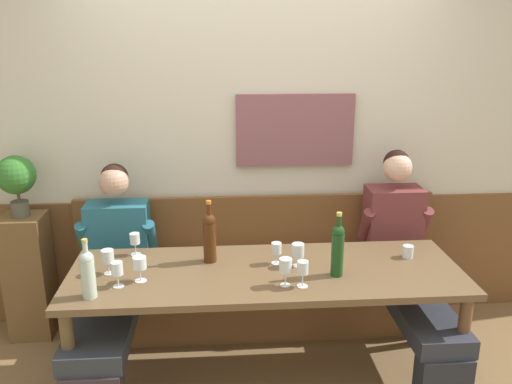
# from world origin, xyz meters

# --- Properties ---
(room_wall_back) EXTENTS (6.80, 0.12, 2.80)m
(room_wall_back) POSITION_xyz_m (0.00, 1.09, 1.40)
(room_wall_back) COLOR beige
(room_wall_back) RESTS_ON ground
(wood_wainscot_panel) EXTENTS (6.80, 0.03, 0.91)m
(wood_wainscot_panel) POSITION_xyz_m (0.00, 1.04, 0.45)
(wood_wainscot_panel) COLOR brown
(wood_wainscot_panel) RESTS_ON ground
(wall_bench) EXTENTS (2.57, 0.42, 0.94)m
(wall_bench) POSITION_xyz_m (0.00, 0.83, 0.28)
(wall_bench) COLOR brown
(wall_bench) RESTS_ON ground
(dining_table) EXTENTS (2.27, 0.77, 0.74)m
(dining_table) POSITION_xyz_m (0.00, 0.20, 0.66)
(dining_table) COLOR brown
(dining_table) RESTS_ON ground
(person_center_right_seat) EXTENTS (0.51, 1.18, 1.24)m
(person_center_right_seat) POSITION_xyz_m (-0.94, 0.49, 0.61)
(person_center_right_seat) COLOR #362C33
(person_center_right_seat) RESTS_ON ground
(person_left_seat) EXTENTS (0.48, 1.19, 1.30)m
(person_left_seat) POSITION_xyz_m (0.94, 0.51, 0.64)
(person_left_seat) COLOR #252831
(person_left_seat) RESTS_ON ground
(wine_bottle_green_tall) EXTENTS (0.08, 0.08, 0.38)m
(wine_bottle_green_tall) POSITION_xyz_m (-0.32, 0.35, 0.91)
(wine_bottle_green_tall) COLOR #49240F
(wine_bottle_green_tall) RESTS_ON dining_table
(wine_bottle_clear_water) EXTENTS (0.07, 0.07, 0.38)m
(wine_bottle_clear_water) POSITION_xyz_m (0.39, 0.10, 0.91)
(wine_bottle_clear_water) COLOR #18421A
(wine_bottle_clear_water) RESTS_ON dining_table
(wine_bottle_amber_mid) EXTENTS (0.07, 0.07, 0.32)m
(wine_bottle_amber_mid) POSITION_xyz_m (-0.94, -0.05, 0.88)
(wine_bottle_amber_mid) COLOR #B6CBBF
(wine_bottle_amber_mid) RESTS_ON dining_table
(wine_glass_left_end) EXTENTS (0.06, 0.06, 0.14)m
(wine_glass_left_end) POSITION_xyz_m (-0.78, 0.48, 0.84)
(wine_glass_left_end) COLOR silver
(wine_glass_left_end) RESTS_ON dining_table
(wine_glass_center_front) EXTENTS (0.08, 0.08, 0.14)m
(wine_glass_center_front) POSITION_xyz_m (-0.71, 0.11, 0.84)
(wine_glass_center_front) COLOR silver
(wine_glass_center_front) RESTS_ON dining_table
(wine_glass_center_rear) EXTENTS (0.07, 0.07, 0.16)m
(wine_glass_center_rear) POSITION_xyz_m (0.09, -0.00, 0.85)
(wine_glass_center_rear) COLOR silver
(wine_glass_center_rear) RESTS_ON dining_table
(wine_glass_near_bucket) EXTENTS (0.06, 0.06, 0.13)m
(wine_glass_near_bucket) POSITION_xyz_m (0.07, 0.29, 0.84)
(wine_glass_near_bucket) COLOR silver
(wine_glass_near_bucket) RESTS_ON dining_table
(wine_glass_mid_left) EXTENTS (0.06, 0.06, 0.15)m
(wine_glass_mid_left) POSITION_xyz_m (0.18, -0.02, 0.85)
(wine_glass_mid_left) COLOR silver
(wine_glass_mid_left) RESTS_ON dining_table
(wine_glass_by_bottle) EXTENTS (0.06, 0.06, 0.14)m
(wine_glass_by_bottle) POSITION_xyz_m (-0.82, 0.05, 0.84)
(wine_glass_by_bottle) COLOR silver
(wine_glass_by_bottle) RESTS_ON dining_table
(wine_glass_mid_right) EXTENTS (0.07, 0.07, 0.15)m
(wine_glass_mid_right) POSITION_xyz_m (-0.90, 0.22, 0.84)
(wine_glass_mid_right) COLOR silver
(wine_glass_mid_right) RESTS_ON dining_table
(wine_glass_right_end) EXTENTS (0.07, 0.07, 0.14)m
(wine_glass_right_end) POSITION_xyz_m (0.19, 0.24, 0.84)
(wine_glass_right_end) COLOR silver
(wine_glass_right_end) RESTS_ON dining_table
(water_tumbler_right) EXTENTS (0.07, 0.07, 0.08)m
(water_tumbler_right) POSITION_xyz_m (0.88, 0.32, 0.78)
(water_tumbler_right) COLOR silver
(water_tumbler_right) RESTS_ON dining_table
(corner_pedestal) EXTENTS (0.28, 0.28, 0.88)m
(corner_pedestal) POSITION_xyz_m (-1.58, 0.86, 0.44)
(corner_pedestal) COLOR brown
(corner_pedestal) RESTS_ON ground
(potted_plant) EXTENTS (0.26, 0.26, 0.41)m
(potted_plant) POSITION_xyz_m (-1.58, 0.86, 1.15)
(potted_plant) COLOR #514F42
(potted_plant) RESTS_ON corner_pedestal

